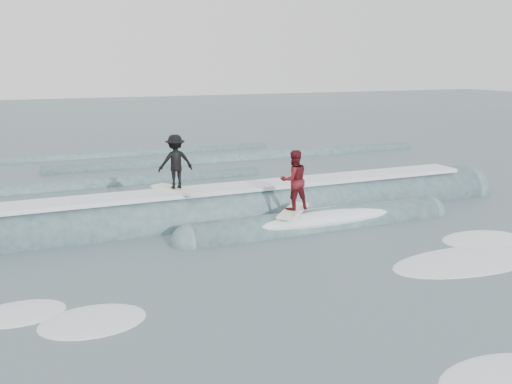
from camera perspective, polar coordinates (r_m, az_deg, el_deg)
name	(u,v)px	position (r m, az deg, el deg)	size (l,w,h in m)	color
ground	(350,283)	(14.48, 9.38, -8.95)	(160.00, 160.00, 0.00)	#3E545A
breaking_wave	(258,217)	(19.97, 0.18, -2.53)	(22.13, 3.86, 2.17)	#36535B
surfer_black	(176,164)	(18.97, -8.05, 2.82)	(1.35, 2.04, 1.88)	silver
surfer_red	(294,182)	(18.22, 3.81, 0.97)	(1.76, 1.84, 2.02)	white
whitewater	(422,292)	(14.30, 16.27, -9.60)	(15.51, 8.02, 0.10)	white
far_swells	(144,168)	(30.02, -11.13, 2.37)	(34.26, 8.65, 0.80)	#36535B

